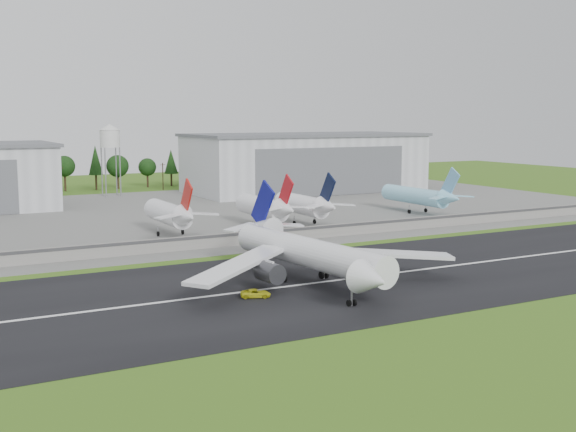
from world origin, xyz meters
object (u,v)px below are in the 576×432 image
main_airliner (310,260)px  parked_jet_red_a (172,214)px  parked_jet_skyblue (421,196)px  ground_vehicle (256,293)px  parked_jet_red_b (267,207)px  parked_jet_navy (307,205)px

main_airliner → parked_jet_red_a: size_ratio=1.89×
main_airliner → parked_jet_skyblue: size_ratio=1.59×
ground_vehicle → parked_jet_red_a: bearing=13.8°
parked_jet_red_b → parked_jet_skyblue: parked_jet_red_b is taller
parked_jet_red_a → parked_jet_navy: 42.17m
ground_vehicle → parked_jet_skyblue: (98.20, 76.32, 5.18)m
parked_jet_skyblue → ground_vehicle: bearing=-142.1°
main_airliner → parked_jet_navy: main_airliner is taller
ground_vehicle → parked_jet_skyblue: 124.48m
parked_jet_red_a → parked_jet_skyblue: 89.05m
main_airliner → ground_vehicle: (-13.78, -4.34, -4.04)m
parked_jet_red_b → parked_jet_navy: parked_jet_red_b is taller
main_airliner → parked_jet_skyblue: main_airliner is taller
ground_vehicle → parked_jet_red_b: parked_jet_red_b is taller
parked_jet_red_a → parked_jet_navy: (42.17, -0.00, -0.00)m
ground_vehicle → parked_jet_skyblue: size_ratio=0.15×
main_airliner → parked_jet_red_a: (-4.49, 67.01, 1.36)m
parked_jet_red_a → parked_jet_navy: size_ratio=1.00×
parked_jet_navy → parked_jet_skyblue: 47.01m
parked_jet_red_a → parked_jet_red_b: (28.81, 0.00, 0.03)m
parked_jet_red_a → parked_jet_skyblue: bearing=3.2°
ground_vehicle → parked_jet_navy: bearing=-14.5°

